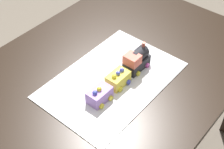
% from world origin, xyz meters
% --- Properties ---
extents(dining_table, '(1.40, 1.00, 0.74)m').
position_xyz_m(dining_table, '(0.00, 0.00, 0.63)').
color(dining_table, black).
rests_on(dining_table, ground).
extents(cake_board, '(0.60, 0.40, 0.00)m').
position_xyz_m(cake_board, '(0.06, 0.05, 0.74)').
color(cake_board, silver).
rests_on(cake_board, dining_table).
extents(cake_locomotive, '(0.14, 0.08, 0.12)m').
position_xyz_m(cake_locomotive, '(-0.06, 0.09, 0.79)').
color(cake_locomotive, '#232328').
rests_on(cake_locomotive, cake_board).
extents(cake_car_gondola_lemon, '(0.10, 0.08, 0.07)m').
position_xyz_m(cake_car_gondola_lemon, '(0.06, 0.09, 0.77)').
color(cake_car_gondola_lemon, '#F4E04C').
rests_on(cake_car_gondola_lemon, cake_board).
extents(cake_car_hopper_lavender, '(0.10, 0.08, 0.07)m').
position_xyz_m(cake_car_hopper_lavender, '(0.18, 0.09, 0.77)').
color(cake_car_hopper_lavender, '#AD84E0').
rests_on(cake_car_hopper_lavender, cake_board).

